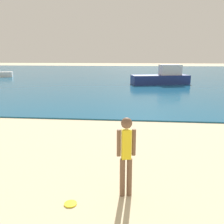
% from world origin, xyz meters
% --- Properties ---
extents(water, '(160.00, 60.00, 0.06)m').
position_xyz_m(water, '(0.00, 43.90, 0.03)').
color(water, '#14567F').
rests_on(water, ground).
extents(person_standing, '(0.38, 0.22, 1.68)m').
position_xyz_m(person_standing, '(0.83, 7.92, 0.96)').
color(person_standing, brown).
rests_on(person_standing, ground).
extents(frisbee, '(0.25, 0.25, 0.03)m').
position_xyz_m(frisbee, '(-0.24, 7.49, 0.01)').
color(frisbee, yellow).
rests_on(frisbee, ground).
extents(boat_near, '(5.96, 3.15, 1.94)m').
position_xyz_m(boat_near, '(3.59, 28.36, 0.73)').
color(boat_near, navy).
rests_on(boat_near, water).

